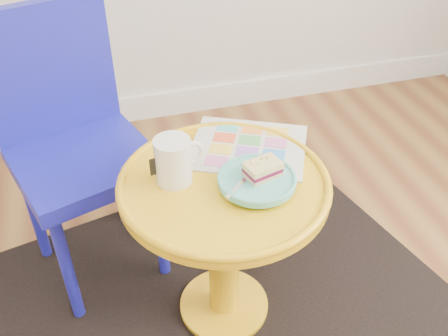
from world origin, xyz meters
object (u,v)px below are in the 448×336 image
object	(u,v)px
side_table	(224,223)
plate	(257,180)
chair	(72,135)
newspaper	(248,147)
mug	(174,159)

from	to	relation	value
side_table	plate	bearing A→B (deg)	-30.08
chair	newspaper	world-z (taller)	chair
side_table	plate	world-z (taller)	plate
chair	mug	bearing A→B (deg)	-70.23
chair	plate	xyz separation A→B (m)	(0.41, -0.38, 0.04)
side_table	newspaper	world-z (taller)	newspaper
mug	side_table	bearing A→B (deg)	-31.10
chair	newspaper	distance (m)	0.50
chair	plate	world-z (taller)	chair
side_table	plate	distance (m)	0.17
newspaper	side_table	bearing A→B (deg)	-104.26
mug	plate	distance (m)	0.20
mug	plate	world-z (taller)	mug
mug	plate	bearing A→B (deg)	-35.39
chair	mug	world-z (taller)	chair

